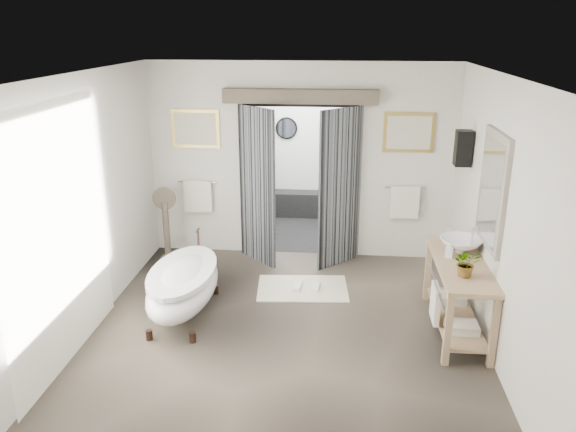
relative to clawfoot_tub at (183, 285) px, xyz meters
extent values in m
plane|color=#66594C|center=(1.25, -0.39, -0.41)|extent=(5.00, 5.00, 0.00)
cube|color=silver|center=(1.25, -2.89, 1.04)|extent=(4.50, 0.02, 2.90)
cube|color=silver|center=(-1.00, -0.39, 1.04)|extent=(0.02, 5.00, 2.90)
cube|color=silver|center=(3.50, -0.39, 1.04)|extent=(0.02, 5.00, 2.90)
cube|color=silver|center=(-0.28, 2.11, 1.04)|extent=(1.45, 0.02, 2.90)
cube|color=silver|center=(2.77, 2.11, 1.04)|extent=(1.45, 0.02, 2.90)
cube|color=silver|center=(1.25, 2.11, 2.19)|extent=(1.60, 0.02, 0.60)
cube|color=silver|center=(1.25, -0.39, 2.49)|extent=(4.50, 5.00, 0.02)
cube|color=silver|center=(-0.95, -0.99, 0.94)|extent=(0.02, 2.20, 2.70)
cube|color=gray|center=(3.47, -0.03, 1.29)|extent=(0.05, 0.95, 1.25)
cube|color=silver|center=(3.44, -0.03, 1.29)|extent=(0.01, 0.80, 1.10)
cube|color=black|center=(3.38, 1.16, 1.49)|extent=(0.20, 0.20, 0.45)
sphere|color=#FFCC8C|center=(3.38, 1.16, 1.49)|extent=(0.10, 0.10, 0.10)
cube|color=black|center=(1.25, 3.11, -0.40)|extent=(2.20, 2.00, 0.01)
cube|color=silver|center=(1.25, 3.11, 2.09)|extent=(2.20, 2.00, 0.02)
cube|color=white|center=(1.25, 4.11, 0.84)|extent=(2.20, 0.02, 2.50)
cube|color=white|center=(0.15, 3.11, 0.84)|extent=(0.02, 2.00, 2.50)
cube|color=white|center=(2.35, 3.11, 0.84)|extent=(0.02, 2.00, 2.50)
cube|color=black|center=(1.25, 3.93, -0.18)|extent=(2.00, 0.35, 0.45)
cylinder|color=silver|center=(0.85, 4.08, 1.19)|extent=(0.40, 0.03, 0.40)
cylinder|color=silver|center=(1.65, 4.08, 1.19)|extent=(0.40, 0.03, 0.40)
cube|color=black|center=(0.45, 2.11, 0.74)|extent=(0.07, 0.10, 2.30)
cube|color=black|center=(2.05, 2.11, 0.74)|extent=(0.07, 0.10, 2.30)
cube|color=black|center=(1.25, 2.11, 1.89)|extent=(1.67, 0.10, 0.07)
cube|color=black|center=(0.65, 1.76, 0.74)|extent=(0.60, 0.59, 2.30)
cube|color=black|center=(1.85, 1.76, 0.74)|extent=(0.60, 0.59, 2.30)
cube|color=brown|center=(1.25, 2.01, 2.01)|extent=(2.20, 0.20, 0.20)
cube|color=#B19240|center=(-0.30, 2.09, 1.51)|extent=(0.72, 0.03, 0.57)
cube|color=silver|center=(-0.30, 2.08, 1.51)|extent=(0.62, 0.01, 0.47)
cube|color=#B19240|center=(2.80, 2.09, 1.51)|extent=(0.72, 0.03, 0.57)
cube|color=silver|center=(2.80, 2.08, 1.51)|extent=(0.62, 0.01, 0.47)
cylinder|color=silver|center=(-0.30, 2.05, 0.71)|extent=(0.60, 0.02, 0.02)
cube|color=beige|center=(-0.30, 2.03, 0.49)|extent=(0.42, 0.08, 0.48)
cylinder|color=silver|center=(2.80, 2.05, 0.71)|extent=(0.60, 0.02, 0.02)
cube|color=beige|center=(2.80, 2.03, 0.49)|extent=(0.42, 0.08, 0.48)
cylinder|color=#342219|center=(-0.25, -0.60, -0.35)|extent=(0.08, 0.08, 0.12)
cylinder|color=#342219|center=(0.25, -0.60, -0.35)|extent=(0.08, 0.08, 0.12)
cylinder|color=#342219|center=(-0.25, 0.60, -0.35)|extent=(0.08, 0.08, 0.12)
cylinder|color=#342219|center=(0.25, 0.60, -0.35)|extent=(0.08, 0.08, 0.12)
ellipsoid|color=white|center=(0.00, 0.00, -0.02)|extent=(0.76, 1.70, 0.54)
cylinder|color=#342219|center=(0.00, 0.78, 0.31)|extent=(0.03, 0.03, 0.22)
cube|color=tan|center=(2.99, -0.77, 0.02)|extent=(0.07, 0.07, 0.85)
cube|color=tan|center=(3.45, -0.77, 0.02)|extent=(0.07, 0.07, 0.85)
cube|color=tan|center=(2.99, 0.71, 0.02)|extent=(0.07, 0.07, 0.85)
cube|color=tan|center=(3.45, 0.71, 0.02)|extent=(0.07, 0.07, 0.85)
cube|color=tan|center=(3.22, -0.03, 0.42)|extent=(0.55, 1.60, 0.05)
cube|color=tan|center=(3.22, -0.03, -0.25)|extent=(0.45, 1.50, 0.03)
cylinder|color=silver|center=(2.95, -0.03, 0.19)|extent=(0.02, 1.40, 0.02)
cube|color=beige|center=(2.95, -0.18, -0.01)|extent=(0.06, 0.34, 0.42)
cube|color=beige|center=(3.22, -0.38, -0.18)|extent=(0.35, 0.25, 0.10)
cube|color=beige|center=(3.22, 0.32, -0.18)|extent=(0.35, 0.25, 0.10)
cube|color=brown|center=(-0.68, 1.56, -0.37)|extent=(0.22, 0.22, 0.08)
cylinder|color=brown|center=(-0.68, 1.56, 0.10)|extent=(0.09, 0.09, 0.87)
cylinder|color=silver|center=(-0.68, 1.58, 0.59)|extent=(0.31, 0.02, 0.31)
cylinder|color=brown|center=(-0.68, 1.56, 0.59)|extent=(0.35, 0.02, 0.35)
cube|color=#E9E4C5|center=(1.38, 0.86, -0.40)|extent=(1.26, 0.90, 0.01)
cube|color=silver|center=(1.31, 0.84, -0.37)|extent=(0.12, 0.27, 0.05)
cube|color=silver|center=(1.56, 0.84, -0.37)|extent=(0.12, 0.27, 0.05)
imported|color=white|center=(3.27, 0.28, 0.53)|extent=(0.56, 0.56, 0.17)
imported|color=gray|center=(3.19, -0.41, 0.60)|extent=(0.28, 0.25, 0.30)
imported|color=gray|center=(3.11, 0.10, 0.54)|extent=(0.11, 0.11, 0.19)
imported|color=gray|center=(3.19, 0.64, 0.52)|extent=(0.13, 0.13, 0.16)
camera|label=1|loc=(1.84, -5.97, 2.96)|focal=35.00mm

